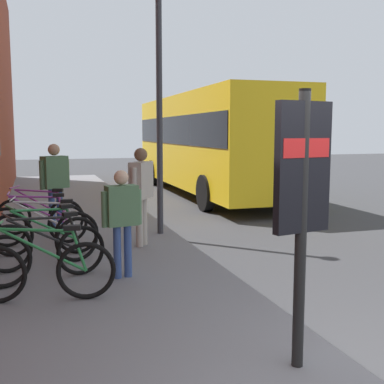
{
  "coord_description": "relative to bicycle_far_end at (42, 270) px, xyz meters",
  "views": [
    {
      "loc": [
        -3.02,
        2.66,
        2.17
      ],
      "look_at": [
        2.69,
        0.79,
        1.41
      ],
      "focal_mm": 44.86,
      "sensor_mm": 36.0,
      "label": 1
    }
  ],
  "objects": [
    {
      "name": "bicycle_beside_lamp",
      "position": [
        1.56,
        -0.05,
        0.0
      ],
      "size": [
        0.67,
        1.7,
        0.97
      ],
      "color": "black",
      "rests_on": "sidewalk_pavement"
    },
    {
      "name": "bicycle_nearest_sign",
      "position": [
        0.82,
        -0.05,
        -0.0
      ],
      "size": [
        0.65,
        1.71,
        0.97
      ],
      "color": "black",
      "rests_on": "sidewalk_pavement"
    },
    {
      "name": "sidewalk_pavement",
      "position": [
        5.13,
        -0.88,
        -0.45
      ],
      "size": [
        24.0,
        3.5,
        0.12
      ],
      "primitive_type": "cube",
      "color": "slate",
      "rests_on": "ground"
    },
    {
      "name": "bicycle_mid_rack",
      "position": [
        2.29,
        -0.08,
        -0.0
      ],
      "size": [
        0.48,
        1.76,
        0.97
      ],
      "color": "black",
      "rests_on": "sidewalk_pavement"
    },
    {
      "name": "bicycle_far_end",
      "position": [
        0.0,
        0.0,
        0.0
      ],
      "size": [
        0.49,
        1.76,
        0.97
      ],
      "color": "black",
      "rests_on": "sidewalk_pavement"
    },
    {
      "name": "transit_info_sign",
      "position": [
        -2.37,
        -2.1,
        1.21
      ],
      "size": [
        0.18,
        0.56,
        2.4
      ],
      "color": "black",
      "rests_on": "sidewalk_pavement"
    },
    {
      "name": "pedestrian_by_facade",
      "position": [
        2.44,
        -1.74,
        0.69
      ],
      "size": [
        0.55,
        0.51,
        1.76
      ],
      "color": "#B2A599",
      "rests_on": "sidewalk_pavement"
    },
    {
      "name": "bicycle_by_door",
      "position": [
        3.95,
        -0.02,
        -0.0
      ],
      "size": [
        0.7,
        1.7,
        0.97
      ],
      "color": "black",
      "rests_on": "sidewalk_pavement"
    },
    {
      "name": "city_bus",
      "position": [
        9.65,
        -5.63,
        1.41
      ],
      "size": [
        10.55,
        2.81,
        3.35
      ],
      "color": "yellow",
      "rests_on": "ground"
    },
    {
      "name": "bicycle_leaning_wall",
      "position": [
        3.08,
        0.02,
        -0.0
      ],
      "size": [
        0.48,
        1.77,
        0.97
      ],
      "color": "black",
      "rests_on": "sidewalk_pavement"
    },
    {
      "name": "street_lamp",
      "position": [
        3.37,
        -2.33,
        2.5
      ],
      "size": [
        0.28,
        0.28,
        4.83
      ],
      "color": "#333338",
      "rests_on": "sidewalk_pavement"
    },
    {
      "name": "ground",
      "position": [
        3.13,
        -3.63,
        -0.51
      ],
      "size": [
        60.0,
        60.0,
        0.0
      ],
      "primitive_type": "plane",
      "color": "#38383A"
    },
    {
      "name": "pedestrian_near_bus",
      "position": [
        4.36,
        -0.34,
        0.71
      ],
      "size": [
        0.47,
        0.61,
        1.8
      ],
      "color": "#334C8C",
      "rests_on": "sidewalk_pavement"
    },
    {
      "name": "pedestrian_crossing_street",
      "position": [
        0.66,
        -1.09,
        0.54
      ],
      "size": [
        0.29,
        0.58,
        1.52
      ],
      "color": "#334C8C",
      "rests_on": "sidewalk_pavement"
    }
  ]
}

